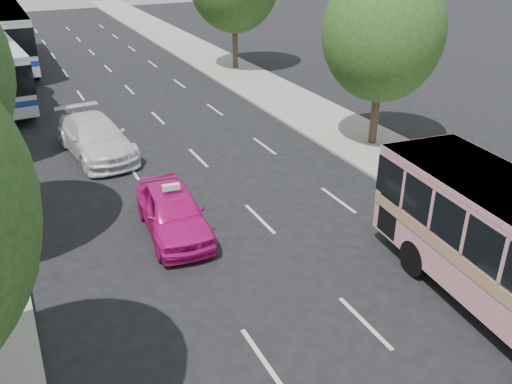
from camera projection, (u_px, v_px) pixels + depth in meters
ground at (292, 290)px, 14.91m from camera, size 120.00×120.00×0.00m
sidewalk_right at (254, 82)px, 34.34m from camera, size 4.00×90.00×0.12m
tree_right_near at (386, 28)px, 22.45m from camera, size 5.10×5.10×7.95m
pink_taxi at (173, 211)px, 17.38m from camera, size 2.18×4.68×1.55m
white_pickup at (96, 137)px, 23.31m from camera, size 2.90×5.87×1.64m
tour_coach_rear at (3, 31)px, 37.37m from camera, size 2.97×13.47×4.03m
taxi_roof_sign at (171, 187)px, 16.99m from camera, size 0.56×0.22×0.18m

